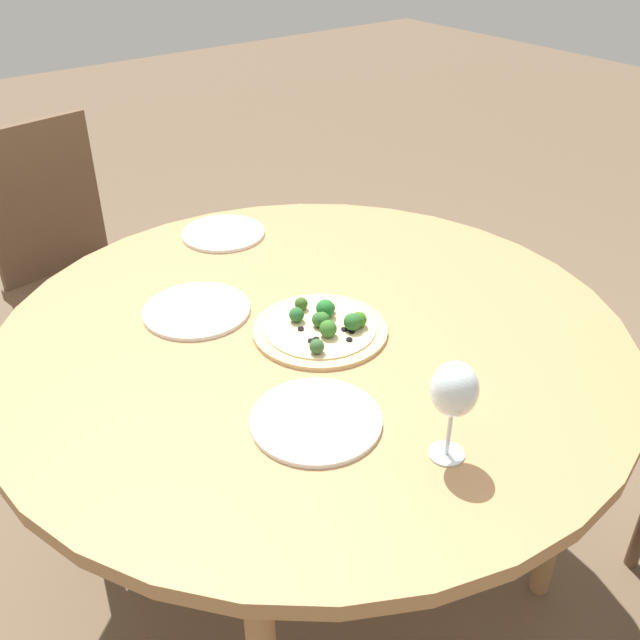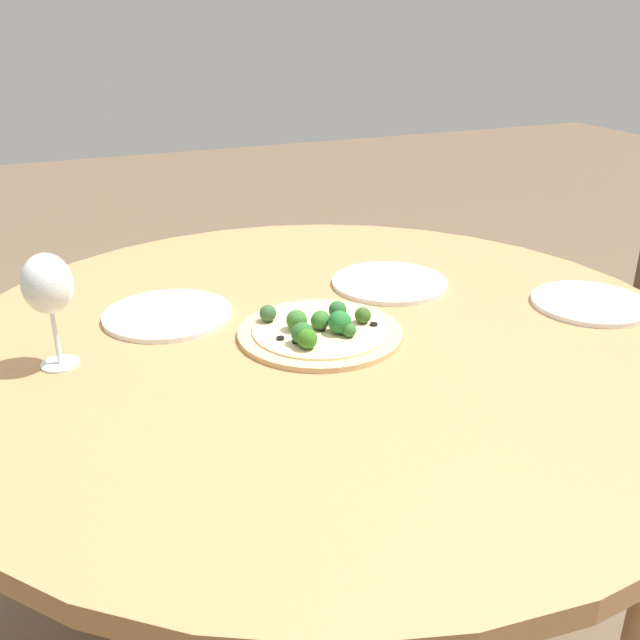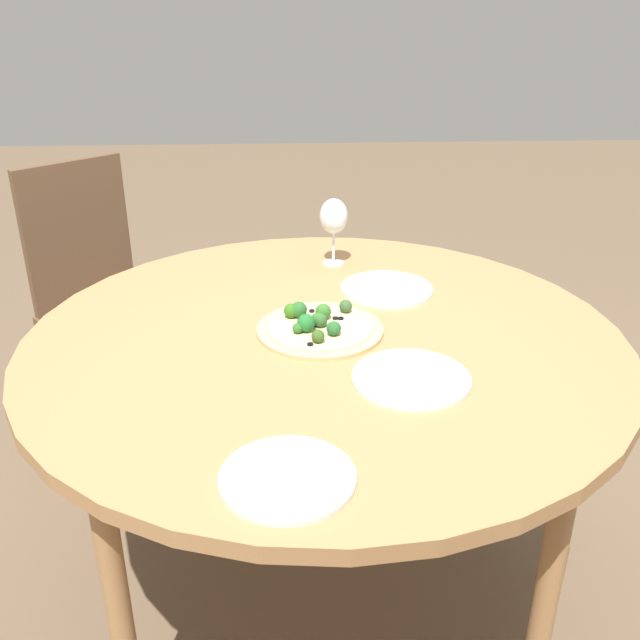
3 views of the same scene
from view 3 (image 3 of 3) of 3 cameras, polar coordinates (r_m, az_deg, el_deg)
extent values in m
plane|color=brown|center=(2.12, 0.30, -20.27)|extent=(12.00, 12.00, 0.00)
cylinder|color=#A87A4C|center=(1.67, 0.36, -1.67)|extent=(1.39, 1.39, 0.03)
cylinder|color=#A87A4C|center=(1.59, -15.69, -21.92)|extent=(0.05, 0.05, 0.74)
cylinder|color=#A87A4C|center=(1.64, 17.60, -20.59)|extent=(0.05, 0.05, 0.74)
cylinder|color=#A87A4C|center=(2.26, -11.37, -5.69)|extent=(0.05, 0.05, 0.74)
cylinder|color=#A87A4C|center=(2.29, 10.63, -5.14)|extent=(0.05, 0.05, 0.74)
cube|color=brown|center=(2.57, -16.12, -0.26)|extent=(0.56, 0.56, 0.04)
cube|color=brown|center=(2.63, -18.84, 6.45)|extent=(0.30, 0.27, 0.51)
cylinder|color=brown|center=(2.48, -16.94, -7.56)|extent=(0.04, 0.04, 0.43)
cylinder|color=brown|center=(2.62, -10.44, -4.92)|extent=(0.04, 0.04, 0.43)
cylinder|color=brown|center=(2.75, -20.35, -4.62)|extent=(0.04, 0.04, 0.43)
cylinder|color=brown|center=(2.88, -14.30, -2.39)|extent=(0.04, 0.04, 0.43)
cylinder|color=tan|center=(1.67, 0.00, -0.78)|extent=(0.30, 0.30, 0.01)
cylinder|color=beige|center=(1.66, 0.00, -0.56)|extent=(0.25, 0.25, 0.00)
sphere|color=#22682A|center=(1.63, -1.12, -0.23)|extent=(0.04, 0.04, 0.04)
sphere|color=#336927|center=(1.69, 0.42, 0.69)|extent=(0.04, 0.04, 0.04)
sphere|color=#2F6426|center=(1.66, -0.15, 0.04)|extent=(0.03, 0.03, 0.03)
sphere|color=#31671B|center=(1.70, -2.33, 0.74)|extent=(0.03, 0.03, 0.03)
sphere|color=#34551E|center=(1.58, -0.16, -1.30)|extent=(0.03, 0.03, 0.03)
sphere|color=#32562C|center=(1.73, 2.06, 1.11)|extent=(0.03, 0.03, 0.03)
sphere|color=#285E27|center=(1.70, -1.70, 0.84)|extent=(0.04, 0.04, 0.04)
sphere|color=#2C6024|center=(1.63, -1.80, -0.66)|extent=(0.02, 0.02, 0.02)
sphere|color=#2E5C29|center=(1.65, 0.02, -0.01)|extent=(0.03, 0.03, 0.03)
sphere|color=#265C2B|center=(1.62, 1.10, -0.68)|extent=(0.03, 0.03, 0.03)
cylinder|color=black|center=(1.65, 1.47, -0.64)|extent=(0.01, 0.01, 0.00)
cylinder|color=black|center=(1.58, -0.80, -1.96)|extent=(0.01, 0.01, 0.00)
cylinder|color=black|center=(1.74, -0.66, 0.73)|extent=(0.01, 0.01, 0.00)
cylinder|color=black|center=(1.67, 0.06, -0.39)|extent=(0.01, 0.01, 0.00)
cylinder|color=black|center=(1.72, -1.39, 0.43)|extent=(0.01, 0.01, 0.00)
cylinder|color=black|center=(1.70, 1.67, 0.13)|extent=(0.01, 0.01, 0.00)
cylinder|color=black|center=(1.70, -1.17, 0.19)|extent=(0.01, 0.01, 0.00)
cylinder|color=black|center=(1.70, 1.24, 0.15)|extent=(0.01, 0.01, 0.00)
cylinder|color=black|center=(1.66, -0.34, -0.42)|extent=(0.01, 0.01, 0.00)
cylinder|color=silver|center=(2.08, 1.07, 4.57)|extent=(0.06, 0.06, 0.00)
cylinder|color=silver|center=(2.06, 1.08, 5.79)|extent=(0.01, 0.01, 0.09)
ellipsoid|color=silver|center=(2.03, 1.11, 8.32)|extent=(0.08, 0.08, 0.10)
cylinder|color=silver|center=(1.90, 5.37, 2.50)|extent=(0.24, 0.24, 0.01)
cylinder|color=silver|center=(1.20, -2.62, -12.50)|extent=(0.23, 0.23, 0.01)
cylinder|color=silver|center=(1.48, 7.30, -4.65)|extent=(0.25, 0.25, 0.01)
camera|label=1|loc=(2.68, 18.03, 26.98)|focal=40.00mm
camera|label=2|loc=(2.20, -31.34, 16.86)|focal=40.00mm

